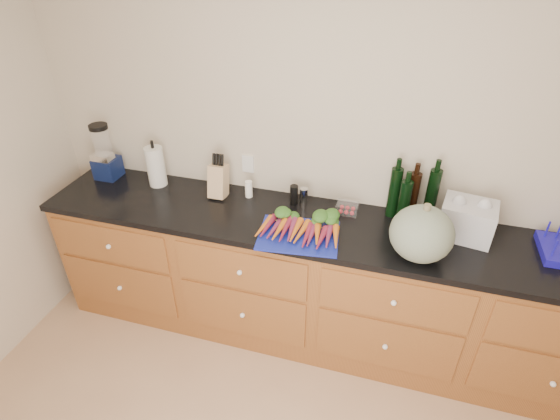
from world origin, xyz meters
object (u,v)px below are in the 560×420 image
(squash, at_px, (422,234))
(paper_towel, at_px, (156,166))
(tomato_box, at_px, (347,208))
(blender_appliance, at_px, (105,155))
(carrots, at_px, (300,227))
(cutting_board, at_px, (299,235))
(knife_block, at_px, (218,181))

(squash, xyz_separation_m, paper_towel, (-1.75, 0.32, -0.01))
(paper_towel, distance_m, tomato_box, 1.32)
(paper_towel, bearing_deg, blender_appliance, -179.69)
(carrots, distance_m, squash, 0.67)
(cutting_board, height_order, squash, squash)
(knife_block, xyz_separation_m, tomato_box, (0.85, 0.03, -0.08))
(cutting_board, distance_m, squash, 0.68)
(carrots, xyz_separation_m, squash, (0.66, -0.03, 0.11))
(carrots, distance_m, tomato_box, 0.37)
(squash, bearing_deg, tomato_box, 142.96)
(cutting_board, distance_m, blender_appliance, 1.52)
(squash, xyz_separation_m, blender_appliance, (-2.14, 0.32, 0.02))
(blender_appliance, relative_size, knife_block, 1.81)
(carrots, height_order, knife_block, knife_block)
(cutting_board, bearing_deg, carrots, 90.00)
(cutting_board, relative_size, paper_towel, 1.66)
(paper_towel, bearing_deg, knife_block, -2.46)
(cutting_board, relative_size, carrots, 0.98)
(paper_towel, bearing_deg, carrots, -14.61)
(cutting_board, distance_m, carrots, 0.05)
(cutting_board, relative_size, tomato_box, 3.46)
(carrots, bearing_deg, blender_appliance, 169.24)
(carrots, relative_size, blender_appliance, 1.19)
(squash, height_order, blender_appliance, blender_appliance)
(paper_towel, xyz_separation_m, knife_block, (0.47, -0.02, -0.03))
(paper_towel, bearing_deg, squash, -10.29)
(cutting_board, height_order, tomato_box, tomato_box)
(cutting_board, relative_size, squash, 1.37)
(squash, bearing_deg, carrots, 177.02)
(carrots, relative_size, squash, 1.40)
(squash, distance_m, blender_appliance, 2.17)
(blender_appliance, height_order, tomato_box, blender_appliance)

